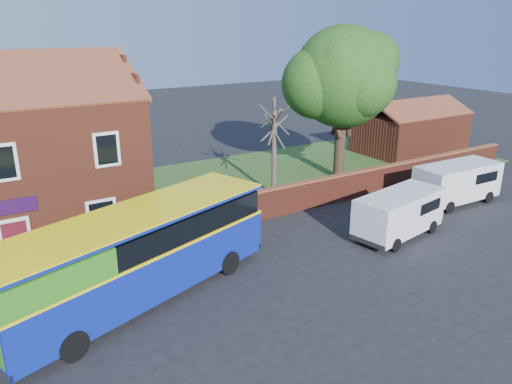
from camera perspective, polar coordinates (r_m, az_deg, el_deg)
ground at (r=18.50m, az=0.53°, el=-12.82°), size 120.00×120.00×0.00m
pavement at (r=21.41m, az=-24.69°, el=-9.83°), size 18.00×3.50×0.12m
kerb at (r=19.86m, az=-23.96°, el=-11.99°), size 18.00×0.15×0.14m
grass_strip at (r=35.27m, az=7.17°, el=2.79°), size 26.00×12.00×0.04m
boundary_wall at (r=30.82m, az=14.19°, el=1.51°), size 22.00×0.38×1.60m
outbuilding at (r=41.01m, az=17.21°, el=6.65°), size 8.20×5.06×4.17m
bus at (r=18.33m, az=-14.43°, el=-7.02°), size 11.30×6.27×3.35m
van_near at (r=24.49m, az=16.04°, el=-2.26°), size 5.12×2.76×2.13m
van_far at (r=30.09m, az=22.00°, el=1.13°), size 5.14×2.24×2.23m
large_tree at (r=32.06m, az=9.86°, el=12.52°), size 7.90×6.25×9.64m
bare_tree at (r=28.61m, az=2.09°, el=4.91°), size 2.05×2.45×5.48m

